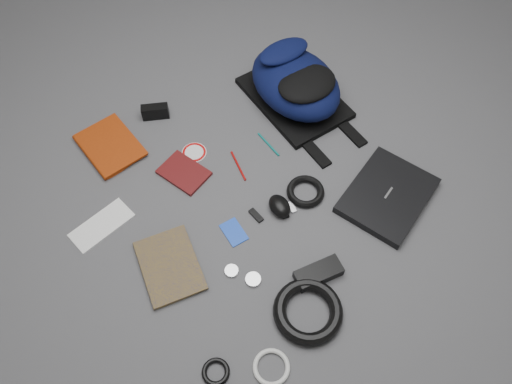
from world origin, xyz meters
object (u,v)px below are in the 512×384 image
backpack (295,83)px  mouse (279,206)px  compact_camera (155,112)px  comic_book (143,276)px  dvd_case (184,173)px  textbook_red (88,158)px  laptop (387,195)px  power_brick (318,273)px

backpack → mouse: backpack is taller
backpack → compact_camera: (-0.49, 0.21, -0.06)m
comic_book → dvd_case: 0.40m
textbook_red → mouse: size_ratio=2.62×
comic_book → mouse: mouse is taller
backpack → textbook_red: bearing=167.6°
laptop → compact_camera: compact_camera is taller
comic_book → power_brick: (0.46, -0.28, 0.01)m
backpack → compact_camera: backpack is taller
comic_book → mouse: 0.49m
backpack → dvd_case: 0.54m
comic_book → compact_camera: compact_camera is taller
textbook_red → power_brick: 0.90m
textbook_red → mouse: mouse is taller
backpack → mouse: size_ratio=4.85×
laptop → textbook_red: bearing=117.3°
compact_camera → power_brick: 0.86m
textbook_red → compact_camera: (0.30, 0.06, 0.01)m
comic_book → backpack: bearing=33.4°
laptop → comic_book: size_ratio=1.32×
backpack → compact_camera: 0.54m
laptop → power_brick: (-0.37, -0.10, 0.00)m
backpack → mouse: (-0.32, -0.38, -0.07)m
backpack → compact_camera: size_ratio=4.46×
dvd_case → compact_camera: (0.03, 0.29, 0.02)m
compact_camera → comic_book: bearing=-95.1°
laptop → comic_book: (-0.82, 0.18, -0.01)m
comic_book → compact_camera: bearing=69.9°
textbook_red → compact_camera: size_ratio=2.41×
laptop → dvd_case: 0.70m
comic_book → power_brick: bearing=-22.2°
comic_book → compact_camera: 0.65m
laptop → dvd_case: laptop is taller
backpack → comic_book: (-0.81, -0.36, -0.08)m
laptop → compact_camera: 0.90m
dvd_case → power_brick: bearing=-93.9°
dvd_case → mouse: (0.20, -0.30, 0.02)m
backpack → comic_book: backpack is taller
power_brick → backpack: bearing=68.9°
laptop → mouse: bearing=133.2°
laptop → textbook_red: size_ratio=1.30×
laptop → compact_camera: size_ratio=3.14×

